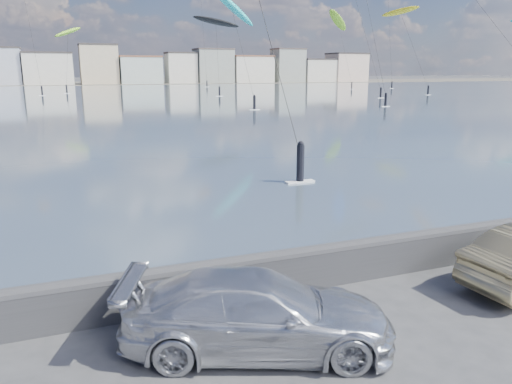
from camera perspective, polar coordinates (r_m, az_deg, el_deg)
ground at (r=9.67m, az=3.25°, el=-18.78°), size 700.00×700.00×0.00m
bay_water at (r=99.09m, az=-19.56°, el=10.05°), size 500.00×177.00×0.00m
far_shore_strip at (r=207.49m, az=-20.75°, el=11.53°), size 500.00×60.00×0.00m
seawall at (r=11.62m, az=-2.30°, el=-9.65°), size 400.00×0.36×1.08m
far_buildings at (r=193.45m, az=-20.42°, el=13.24°), size 240.79×13.26×14.60m
car_silver at (r=9.69m, az=0.23°, el=-13.60°), size 5.55×3.81×1.49m
kitesurfer_4 at (r=132.24m, az=-20.70°, el=16.67°), size 8.01×16.73×15.92m
kitesurfer_6 at (r=76.89m, az=-2.85°, el=20.42°), size 9.81×14.50×17.62m
kitesurfer_9 at (r=113.95m, az=-4.61°, el=18.77°), size 10.47×16.07×17.12m
kitesurfer_10 at (r=149.59m, az=9.34°, el=18.73°), size 8.98×14.62×21.93m
kitesurfer_15 at (r=117.23m, az=16.19°, el=19.08°), size 6.19×12.48×18.58m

